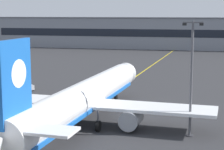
{
  "coord_description": "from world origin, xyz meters",
  "views": [
    {
      "loc": [
        14.99,
        -36.92,
        13.87
      ],
      "look_at": [
        4.53,
        9.08,
        6.43
      ],
      "focal_mm": 64.25,
      "sensor_mm": 36.0,
      "label": 1
    }
  ],
  "objects": [
    {
      "name": "ground_plane",
      "position": [
        0.0,
        0.0,
        0.0
      ],
      "size": [
        400.0,
        400.0,
        0.0
      ],
      "primitive_type": "plane",
      "color": "#2D2D30"
    },
    {
      "name": "apron_lamp_post",
      "position": [
        13.87,
        7.65,
        6.76
      ],
      "size": [
        2.24,
        0.9,
        12.9
      ],
      "color": "#515156",
      "rests_on": "ground"
    },
    {
      "name": "terminal_building",
      "position": [
        9.75,
        116.38,
        5.96
      ],
      "size": [
        154.11,
        12.4,
        11.91
      ],
      "color": "gray",
      "rests_on": "ground"
    },
    {
      "name": "service_car_nearest",
      "position": [
        -16.02,
        28.62,
        0.77
      ],
      "size": [
        4.35,
        4.11,
        1.79
      ],
      "color": "#B7B7BC",
      "rests_on": "ground"
    },
    {
      "name": "taxiway_centreline",
      "position": [
        0.0,
        30.0,
        0.0
      ],
      "size": [
        10.76,
        179.71,
        0.01
      ],
      "primitive_type": "cube",
      "rotation": [
        0.0,
        0.0,
        -0.06
      ],
      "color": "yellow",
      "rests_on": "ground"
    },
    {
      "name": "airliner_foreground",
      "position": [
        0.87,
        9.0,
        3.37
      ],
      "size": [
        32.25,
        41.52,
        11.65
      ],
      "color": "white",
      "rests_on": "ground"
    }
  ]
}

